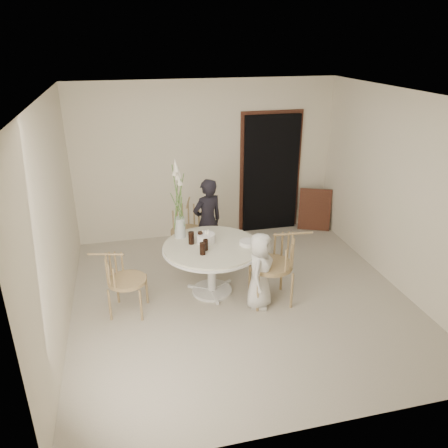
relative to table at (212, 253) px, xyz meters
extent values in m
plane|color=beige|center=(0.35, -0.25, -0.62)|extent=(4.50, 4.50, 0.00)
plane|color=beige|center=(0.35, -0.25, 2.08)|extent=(4.50, 4.50, 0.00)
plane|color=beige|center=(0.35, 2.00, 0.73)|extent=(4.50, 0.00, 4.50)
plane|color=beige|center=(0.35, -2.50, 0.73)|extent=(4.50, 0.00, 4.50)
plane|color=beige|center=(-1.90, -0.25, 0.73)|extent=(0.00, 4.50, 4.50)
plane|color=beige|center=(2.60, -0.25, 0.73)|extent=(0.00, 4.50, 4.50)
cube|color=black|center=(1.50, 1.94, 0.43)|extent=(1.00, 0.10, 2.10)
cube|color=brown|center=(1.50, 1.98, 0.49)|extent=(1.12, 0.03, 2.22)
cylinder|color=silver|center=(0.00, 0.00, -0.60)|extent=(0.56, 0.56, 0.04)
cylinder|color=silver|center=(0.00, 0.00, -0.27)|extent=(0.12, 0.12, 0.65)
cylinder|color=silver|center=(0.00, 0.00, 0.07)|extent=(1.33, 1.33, 0.03)
cylinder|color=beige|center=(0.00, 0.00, 0.09)|extent=(1.30, 1.30, 0.04)
cube|color=brown|center=(2.30, 1.70, -0.23)|extent=(0.60, 0.39, 0.77)
cylinder|color=tan|center=(-0.43, 0.88, -0.38)|extent=(0.03, 0.03, 0.47)
cylinder|color=tan|center=(-0.03, 0.77, -0.38)|extent=(0.03, 0.03, 0.47)
cylinder|color=tan|center=(-0.32, 1.28, -0.38)|extent=(0.03, 0.03, 0.47)
cylinder|color=tan|center=(0.08, 1.17, -0.38)|extent=(0.03, 0.03, 0.47)
cylinder|color=tan|center=(-0.18, 1.03, -0.12)|extent=(0.52, 0.52, 0.05)
cylinder|color=tan|center=(0.51, -0.14, -0.36)|extent=(0.03, 0.03, 0.51)
cylinder|color=tan|center=(0.48, -0.60, -0.36)|extent=(0.03, 0.03, 0.51)
cylinder|color=tan|center=(0.96, -0.17, -0.36)|extent=(0.03, 0.03, 0.51)
cylinder|color=tan|center=(0.94, -0.63, -0.36)|extent=(0.03, 0.03, 0.51)
cylinder|color=tan|center=(0.72, -0.38, -0.08)|extent=(0.57, 0.57, 0.06)
cylinder|color=tan|center=(-1.01, -0.45, -0.40)|extent=(0.03, 0.03, 0.44)
cylinder|color=tan|center=(-0.91, -0.07, -0.40)|extent=(0.03, 0.03, 0.44)
cylinder|color=tan|center=(-1.39, -0.35, -0.40)|extent=(0.03, 0.03, 0.44)
cylinder|color=tan|center=(-1.29, 0.03, -0.40)|extent=(0.03, 0.03, 0.44)
cylinder|color=tan|center=(-1.15, -0.21, -0.15)|extent=(0.49, 0.49, 0.05)
imported|color=black|center=(0.13, 0.90, 0.07)|extent=(0.58, 0.48, 1.38)
imported|color=silver|center=(0.54, -0.47, -0.09)|extent=(0.55, 0.61, 1.05)
cylinder|color=white|center=(-0.05, 0.11, 0.17)|extent=(0.25, 0.25, 0.12)
cylinder|color=beige|center=(-0.05, 0.11, 0.26)|extent=(0.01, 0.01, 0.05)
cylinder|color=beige|center=(-0.01, 0.14, 0.26)|extent=(0.01, 0.01, 0.05)
cylinder|color=beige|center=(-0.09, 0.13, 0.26)|extent=(0.01, 0.01, 0.05)
cylinder|color=beige|center=(-0.03, 0.07, 0.26)|extent=(0.01, 0.01, 0.05)
cylinder|color=black|center=(-0.10, -0.12, 0.19)|extent=(0.09, 0.09, 0.15)
cylinder|color=black|center=(-0.17, -0.23, 0.20)|extent=(0.09, 0.09, 0.16)
cylinder|color=black|center=(-0.25, 0.11, 0.20)|extent=(0.10, 0.10, 0.17)
cylinder|color=black|center=(-0.12, 0.14, 0.19)|extent=(0.09, 0.09, 0.15)
cylinder|color=white|center=(0.48, -0.10, 0.14)|extent=(0.26, 0.26, 0.06)
cylinder|color=#B9C3BE|center=(-0.37, 0.36, 0.26)|extent=(0.15, 0.15, 0.29)
cylinder|color=#4D7532|center=(-0.34, 0.37, 0.62)|extent=(0.01, 0.01, 0.72)
cone|color=#EDE3CC|center=(-0.34, 0.37, 0.98)|extent=(0.07, 0.07, 0.18)
cylinder|color=#4D7532|center=(-0.36, 0.39, 0.65)|extent=(0.01, 0.01, 0.78)
cone|color=#EDE3CC|center=(-0.36, 0.39, 1.04)|extent=(0.07, 0.07, 0.18)
cylinder|color=#4D7532|center=(-0.40, 0.38, 0.68)|extent=(0.01, 0.01, 0.84)
cone|color=#EDE3CC|center=(-0.40, 0.38, 1.10)|extent=(0.07, 0.07, 0.18)
cylinder|color=#4D7532|center=(-0.39, 0.34, 0.71)|extent=(0.01, 0.01, 0.90)
cone|color=#EDE3CC|center=(-0.39, 0.34, 1.16)|extent=(0.07, 0.07, 0.18)
cylinder|color=#4D7532|center=(-0.36, 0.34, 0.62)|extent=(0.01, 0.01, 0.72)
cone|color=#EDE3CC|center=(-0.36, 0.34, 0.98)|extent=(0.07, 0.07, 0.18)
camera|label=1|loc=(-1.07, -5.17, 2.71)|focal=35.00mm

